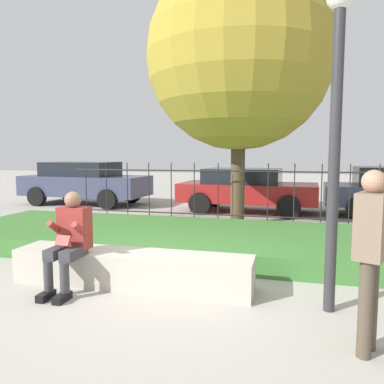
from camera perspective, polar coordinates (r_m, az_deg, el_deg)
The scene contains 10 objects.
ground_plane at distance 4.99m, azimuth -5.20°, elevation -14.39°, with size 60.00×60.00×0.00m, color #A8A399.
stone_bench at distance 5.05m, azimuth -9.23°, elevation -11.78°, with size 3.17×0.59×0.45m.
person_seated_reader at distance 4.97m, azimuth -18.11°, elevation -6.58°, with size 0.42×0.73×1.25m.
grass_berm at distance 6.94m, azimuth 0.90°, elevation -7.24°, with size 9.45×2.94×0.31m.
iron_fence at distance 8.76m, azimuth 3.98°, elevation -0.31°, with size 7.45×0.03×1.51m.
car_parked_left at distance 13.40m, azimuth -16.04°, elevation 1.50°, with size 4.35×2.08×1.46m.
car_parked_center at distance 11.28m, azimuth 8.30°, elevation 0.54°, with size 4.07×2.14×1.30m.
person_passerby at distance 3.53m, azimuth 25.61°, elevation -7.56°, with size 0.34×0.42×1.59m.
street_lamp at distance 4.27m, azimuth 21.10°, elevation 11.34°, with size 0.28×0.28×3.45m.
tree_behind_fence at distance 9.36m, azimuth 7.20°, elevation 19.69°, with size 4.35×4.35×6.16m.
Camera 1 is at (1.60, -4.40, 1.71)m, focal length 35.00 mm.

